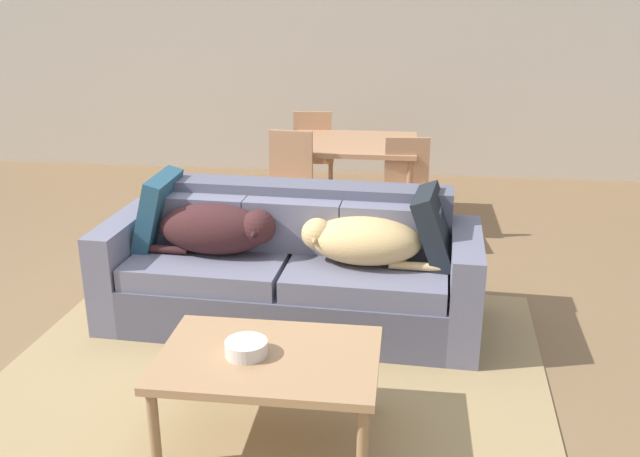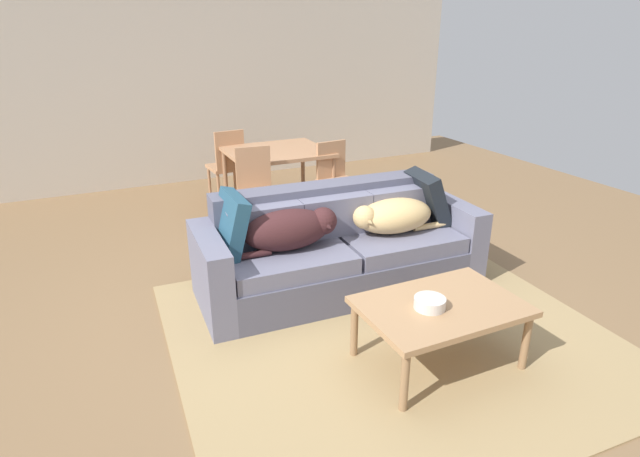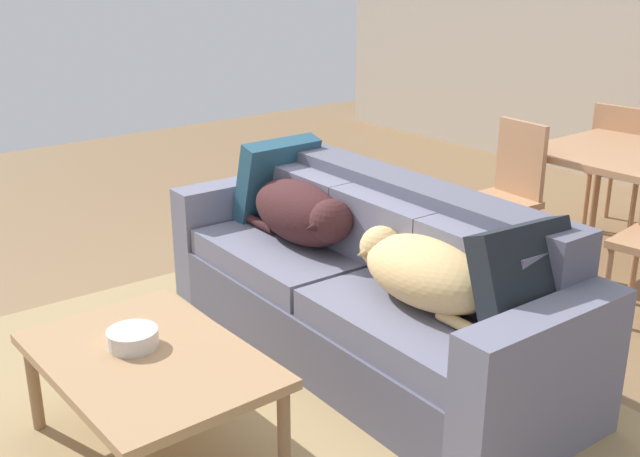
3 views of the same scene
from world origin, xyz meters
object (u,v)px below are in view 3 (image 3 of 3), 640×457
Objects in this scene: couch at (369,289)px; dining_table at (637,165)px; dog_on_right_cushion at (424,271)px; dining_chair_near_left at (506,191)px; dog_on_left_cushion at (303,214)px; dining_chair_far_left at (621,163)px; throw_pillow_by_left_arm at (277,180)px; bowl_on_coffee_table at (133,338)px; coffee_table at (149,366)px; throw_pillow_by_right_arm at (527,283)px.

dining_table is (0.22, 1.99, 0.33)m from couch.
dining_chair_near_left is at bearing 118.09° from dog_on_right_cushion.
dining_chair_far_left is at bearing 87.51° from dog_on_left_cushion.
couch is 0.95m from throw_pillow_by_left_arm.
dining_table reaches higher than bowl_on_coffee_table.
dining_chair_far_left reaches higher than dog_on_left_cushion.
dining_chair_far_left is (-0.31, 3.80, 0.10)m from coffee_table.
throw_pillow_by_right_arm is (0.89, 0.01, 0.33)m from couch.
dog_on_right_cushion reaches higher than bowl_on_coffee_table.
dining_chair_near_left reaches higher than dining_table.
throw_pillow_by_right_arm is at bearing -71.31° from dining_table.
dining_table is (0.66, 2.05, 0.05)m from dog_on_left_cushion.
dining_chair_far_left is (-0.65, 2.67, -0.10)m from dog_on_right_cushion.
dog_on_right_cushion is 0.90× the size of dining_chair_near_left.
dining_chair_far_left reaches higher than throw_pillow_by_right_arm.
dog_on_right_cushion is at bearing 98.87° from dining_chair_far_left.
throw_pillow_by_right_arm is 0.41× the size of dining_table.
throw_pillow_by_left_arm is 0.47× the size of coffee_table.
coffee_table is 3.24m from dining_table.
dining_table is (-0.67, 1.97, 0.00)m from throw_pillow_by_right_arm.
dog_on_left_cushion is at bearing 80.10° from dining_chair_far_left.
dining_table is 0.74m from dining_chair_far_left.
coffee_table is at bearing 89.77° from dining_chair_far_left.
throw_pillow_by_left_arm is at bearing 163.08° from dog_on_left_cushion.
couch is 11.94× the size of bowl_on_coffee_table.
coffee_table is 5.14× the size of bowl_on_coffee_table.
couch is 2.58m from dining_chair_far_left.
couch reaches higher than coffee_table.
dog_on_right_cushion is 0.82× the size of coffee_table.
dog_on_left_cushion is 1.31m from coffee_table.
dining_chair_near_left reaches higher than dog_on_right_cushion.
throw_pillow_by_right_arm is 0.49× the size of dining_chair_near_left.
throw_pillow_by_left_arm is 1.68m from coffee_table.
dog_on_right_cushion reaches higher than coffee_table.
throw_pillow_by_right_arm is 0.50× the size of dining_chair_far_left.
bowl_on_coffee_table is 0.18× the size of dining_table.
throw_pillow_by_right_arm is at bearing 16.97° from dog_on_right_cushion.
dining_chair_near_left reaches higher than throw_pillow_by_right_arm.
throw_pillow_by_left_arm is at bearing 176.63° from couch.
dining_chair_near_left reaches higher than couch.
dining_chair_near_left is (-0.25, 2.60, 0.04)m from bowl_on_coffee_table.
couch is at bearing 90.06° from bowl_on_coffee_table.
dog_on_right_cushion is at bearing -83.84° from dining_table.
dog_on_right_cushion is 0.75× the size of dining_table.
throw_pillow_by_right_arm is at bearing 3.37° from couch.
dog_on_right_cushion is 2.10m from dining_table.
throw_pillow_by_left_arm is (-0.44, 0.16, 0.05)m from dog_on_left_cushion.
throw_pillow_by_left_arm reaches higher than coffee_table.
dog_on_left_cushion is 1.33m from throw_pillow_by_right_arm.
dog_on_right_cushion is 4.24× the size of bowl_on_coffee_table.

